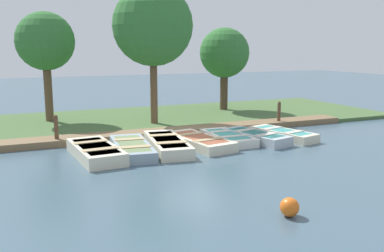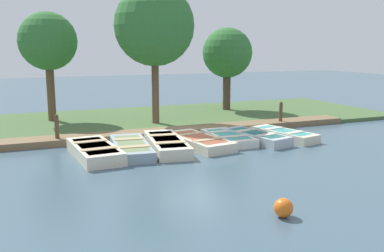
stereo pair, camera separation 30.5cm
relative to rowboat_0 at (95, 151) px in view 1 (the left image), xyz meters
name	(u,v)px [view 1 (the left image)]	position (x,y,z in m)	size (l,w,h in m)	color
ground_plane	(191,141)	(-1.01, 3.86, -0.21)	(80.00, 80.00, 0.00)	#425B6B
shore_bank	(151,119)	(-6.01, 3.86, -0.13)	(8.00, 24.00, 0.17)	#476638
dock_walkway	(177,131)	(-2.50, 3.86, -0.09)	(1.10, 16.17, 0.25)	brown
rowboat_0	(95,151)	(0.00, 0.00, 0.00)	(3.22, 1.45, 0.43)	beige
rowboat_1	(132,148)	(-0.13, 1.26, -0.03)	(3.35, 1.52, 0.37)	#8C9EA8
rowboat_2	(167,144)	(-0.08, 2.52, 0.00)	(3.54, 1.58, 0.42)	beige
rowboat_3	(199,141)	(-0.19, 3.80, -0.03)	(3.28, 1.71, 0.36)	beige
rowboat_4	(228,138)	(-0.37, 5.10, -0.05)	(2.68, 1.22, 0.34)	silver
rowboat_5	(255,137)	(-0.01, 6.10, -0.02)	(3.02, 1.70, 0.38)	#B2BCC1
rowboat_6	(283,134)	(-0.06, 7.40, -0.04)	(2.97, 1.64, 0.36)	beige
mooring_post_near	(56,130)	(-2.35, -0.95, 0.36)	(0.16, 0.16, 1.14)	brown
mooring_post_far	(279,114)	(-2.35, 8.80, 0.36)	(0.16, 0.16, 1.14)	brown
buoy	(290,207)	(6.62, 2.82, 0.00)	(0.42, 0.42, 0.42)	orange
park_tree_far_left	(45,42)	(-7.06, -0.74, 3.57)	(2.65, 2.65, 5.16)	brown
park_tree_left	(153,26)	(-4.53, 3.55, 4.26)	(3.54, 3.54, 6.27)	brown
park_tree_center	(224,54)	(-7.15, 8.48, 3.02)	(2.70, 2.70, 4.62)	#4C3828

